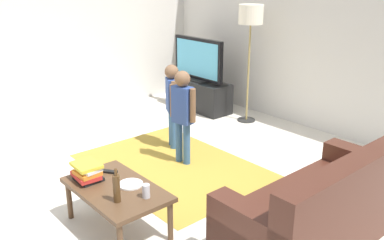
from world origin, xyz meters
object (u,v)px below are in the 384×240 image
(tv_stand, at_px, (199,95))
(soda_can, at_px, (146,191))
(plate, at_px, (131,184))
(coffee_table, at_px, (116,192))
(book_stack, at_px, (87,172))
(bottle, at_px, (117,188))
(couch, at_px, (324,213))
(child_center, at_px, (183,109))
(floor_lamp, at_px, (251,21))
(tv_remote, at_px, (109,171))
(child_near_tv, at_px, (172,99))
(tv, at_px, (198,60))

(tv_stand, relative_size, soda_can, 10.00)
(soda_can, relative_size, plate, 0.55)
(coffee_table, height_order, plate, plate)
(book_stack, xyz_separation_m, soda_can, (0.60, 0.23, -0.02))
(book_stack, xyz_separation_m, bottle, (0.50, 0.01, 0.04))
(couch, bearing_deg, child_center, 175.92)
(couch, xyz_separation_m, soda_can, (-1.01, -1.11, 0.19))
(floor_lamp, height_order, tv_remote, floor_lamp)
(child_center, height_order, book_stack, child_center)
(couch, distance_m, bottle, 1.75)
(tv_stand, relative_size, child_center, 1.04)
(child_center, relative_size, tv_remote, 6.76)
(child_near_tv, xyz_separation_m, tv_remote, (0.88, -1.47, -0.24))
(floor_lamp, xyz_separation_m, child_center, (0.54, -1.75, -0.85))
(soda_can, bearing_deg, couch, 47.63)
(tv_stand, xyz_separation_m, plate, (2.26, -2.83, 0.18))
(tv_stand, height_order, floor_lamp, floor_lamp)
(tv, distance_m, child_near_tv, 1.72)
(tv, distance_m, bottle, 3.91)
(tv, distance_m, floor_lamp, 1.20)
(plate, bearing_deg, book_stack, -143.63)
(tv, height_order, tv_remote, tv)
(couch, relative_size, child_near_tv, 1.61)
(floor_lamp, relative_size, coffee_table, 1.78)
(couch, relative_size, coffee_table, 1.80)
(floor_lamp, bearing_deg, child_center, -72.84)
(couch, distance_m, plate, 1.69)
(soda_can, bearing_deg, coffee_table, -162.65)
(coffee_table, xyz_separation_m, book_stack, (-0.28, -0.13, 0.13))
(tv_remote, height_order, soda_can, soda_can)
(child_near_tv, bearing_deg, tv, 127.02)
(floor_lamp, distance_m, soda_can, 3.55)
(tv_remote, relative_size, plate, 0.77)
(tv_stand, xyz_separation_m, child_near_tv, (1.03, -1.38, 0.43))
(coffee_table, xyz_separation_m, bottle, (0.22, -0.12, 0.17))
(coffee_table, xyz_separation_m, tv_remote, (-0.30, 0.10, 0.06))
(tv_remote, xyz_separation_m, plate, (0.35, 0.02, -0.00))
(tv_remote, bearing_deg, child_near_tv, 86.72)
(tv_stand, relative_size, floor_lamp, 0.67)
(tv, relative_size, floor_lamp, 0.62)
(child_center, height_order, tv_remote, child_center)
(coffee_table, relative_size, plate, 4.55)
(tv_stand, relative_size, tv_remote, 7.06)
(child_near_tv, relative_size, child_center, 0.97)
(tv_stand, relative_size, bottle, 4.01)
(tv, xyz_separation_m, bottle, (2.43, -3.05, -0.30))
(floor_lamp, height_order, soda_can, floor_lamp)
(couch, height_order, child_near_tv, child_near_tv)
(tv_remote, bearing_deg, couch, -0.06)
(tv_stand, bearing_deg, tv, -90.00)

